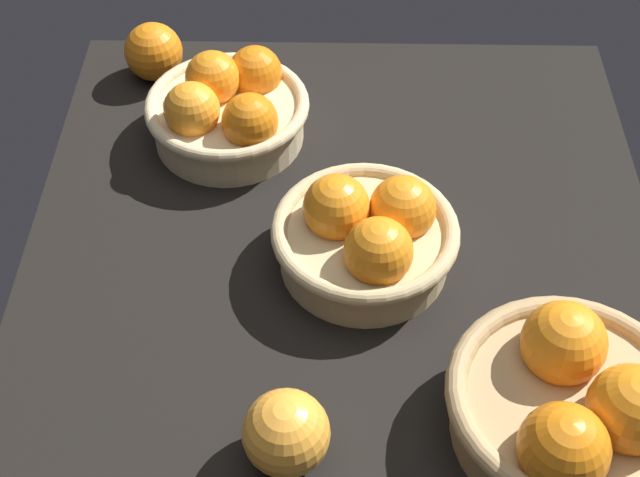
{
  "coord_description": "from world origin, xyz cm",
  "views": [
    {
      "loc": [
        66.13,
        -1.2,
        80.4
      ],
      "look_at": [
        -0.7,
        -2.48,
        7.0
      ],
      "focal_mm": 51.43,
      "sensor_mm": 36.0,
      "label": 1
    }
  ],
  "objects_px": {
    "basket_far_right": "(572,406)",
    "loose_orange_back_gap": "(154,52)",
    "basket_center": "(367,236)",
    "basket_near_left": "(228,109)",
    "loose_orange_front_gap": "(286,433)"
  },
  "relations": [
    {
      "from": "basket_far_right",
      "to": "loose_orange_back_gap",
      "type": "relative_size",
      "value": 2.97
    },
    {
      "from": "basket_center",
      "to": "basket_near_left",
      "type": "xyz_separation_m",
      "value": [
        -0.21,
        -0.17,
        -0.0
      ]
    },
    {
      "from": "loose_orange_front_gap",
      "to": "loose_orange_back_gap",
      "type": "xyz_separation_m",
      "value": [
        -0.57,
        -0.2,
        -0.0
      ]
    },
    {
      "from": "basket_center",
      "to": "loose_orange_back_gap",
      "type": "xyz_separation_m",
      "value": [
        -0.33,
        -0.28,
        -0.01
      ]
    },
    {
      "from": "loose_orange_front_gap",
      "to": "basket_near_left",
      "type": "bearing_deg",
      "value": -168.46
    },
    {
      "from": "basket_center",
      "to": "loose_orange_back_gap",
      "type": "relative_size",
      "value": 2.63
    },
    {
      "from": "basket_far_right",
      "to": "loose_orange_back_gap",
      "type": "height_order",
      "value": "basket_far_right"
    },
    {
      "from": "basket_far_right",
      "to": "loose_orange_front_gap",
      "type": "distance_m",
      "value": 0.26
    },
    {
      "from": "loose_orange_back_gap",
      "to": "basket_near_left",
      "type": "bearing_deg",
      "value": 41.73
    },
    {
      "from": "basket_far_right",
      "to": "loose_orange_front_gap",
      "type": "relative_size",
      "value": 2.84
    },
    {
      "from": "basket_center",
      "to": "loose_orange_front_gap",
      "type": "relative_size",
      "value": 2.51
    },
    {
      "from": "basket_center",
      "to": "basket_far_right",
      "type": "distance_m",
      "value": 0.28
    },
    {
      "from": "basket_near_left",
      "to": "loose_orange_back_gap",
      "type": "height_order",
      "value": "basket_near_left"
    },
    {
      "from": "loose_orange_front_gap",
      "to": "loose_orange_back_gap",
      "type": "height_order",
      "value": "loose_orange_front_gap"
    },
    {
      "from": "basket_center",
      "to": "basket_far_right",
      "type": "relative_size",
      "value": 0.89
    }
  ]
}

